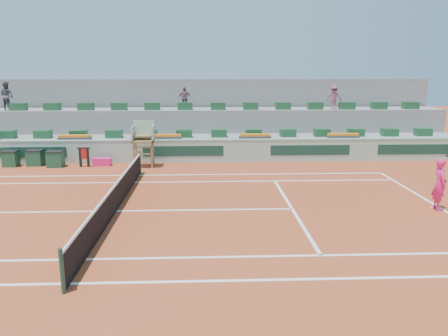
% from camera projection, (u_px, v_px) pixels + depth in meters
% --- Properties ---
extents(ground, '(90.00, 90.00, 0.00)m').
position_uv_depth(ground, '(116.00, 211.00, 15.74)').
color(ground, '#973B1D').
rests_on(ground, ground).
extents(seating_tier_lower, '(36.00, 4.00, 1.20)m').
position_uv_depth(seating_tier_lower, '(152.00, 145.00, 26.04)').
color(seating_tier_lower, gray).
rests_on(seating_tier_lower, ground).
extents(seating_tier_upper, '(36.00, 2.40, 2.60)m').
position_uv_depth(seating_tier_upper, '(154.00, 130.00, 27.44)').
color(seating_tier_upper, gray).
rests_on(seating_tier_upper, ground).
extents(stadium_back_wall, '(36.00, 0.40, 4.40)m').
position_uv_depth(stadium_back_wall, '(157.00, 113.00, 28.81)').
color(stadium_back_wall, gray).
rests_on(stadium_back_wall, ground).
extents(player_bag, '(0.93, 0.41, 0.41)m').
position_uv_depth(player_bag, '(102.00, 162.00, 23.18)').
color(player_bag, '#FB207D').
rests_on(player_bag, ground).
extents(spectator_left, '(1.02, 0.91, 1.72)m').
position_uv_depth(spectator_left, '(7.00, 96.00, 26.07)').
color(spectator_left, '#4B4C57').
rests_on(spectator_left, seating_tier_upper).
extents(spectator_mid, '(0.84, 0.43, 1.38)m').
position_uv_depth(spectator_mid, '(185.00, 98.00, 26.78)').
color(spectator_mid, '#7A5160').
rests_on(spectator_mid, seating_tier_upper).
extents(spectator_right, '(1.05, 0.75, 1.48)m').
position_uv_depth(spectator_right, '(334.00, 97.00, 26.85)').
color(spectator_right, '#8A4555').
rests_on(spectator_right, seating_tier_upper).
extents(court_lines, '(23.89, 11.09, 0.01)m').
position_uv_depth(court_lines, '(116.00, 211.00, 15.74)').
color(court_lines, white).
rests_on(court_lines, ground).
extents(tennis_net, '(0.10, 11.97, 1.10)m').
position_uv_depth(tennis_net, '(115.00, 197.00, 15.63)').
color(tennis_net, black).
rests_on(tennis_net, ground).
extents(advertising_hoarding, '(36.00, 0.34, 1.26)m').
position_uv_depth(advertising_hoarding, '(147.00, 151.00, 23.89)').
color(advertising_hoarding, '#9CC4AC').
rests_on(advertising_hoarding, ground).
extents(umpire_chair, '(1.10, 0.90, 2.40)m').
position_uv_depth(umpire_chair, '(144.00, 137.00, 22.71)').
color(umpire_chair, olive).
rests_on(umpire_chair, ground).
extents(seat_row_lower, '(32.90, 0.60, 0.44)m').
position_uv_depth(seat_row_lower, '(149.00, 133.00, 24.98)').
color(seat_row_lower, '#1A4E29').
rests_on(seat_row_lower, seating_tier_lower).
extents(seat_row_upper, '(32.90, 0.60, 0.44)m').
position_uv_depth(seat_row_upper, '(152.00, 106.00, 26.53)').
color(seat_row_upper, '#1A4E29').
rests_on(seat_row_upper, seating_tier_upper).
extents(flower_planters, '(26.80, 0.36, 0.28)m').
position_uv_depth(flower_planters, '(120.00, 137.00, 24.16)').
color(flower_planters, '#464646').
rests_on(flower_planters, seating_tier_lower).
extents(drink_cooler_a, '(0.83, 0.72, 0.84)m').
position_uv_depth(drink_cooler_a, '(55.00, 159.00, 22.87)').
color(drink_cooler_a, '#18482E').
rests_on(drink_cooler_a, ground).
extents(drink_cooler_b, '(0.81, 0.70, 0.84)m').
position_uv_depth(drink_cooler_b, '(35.00, 158.00, 23.19)').
color(drink_cooler_b, '#18482E').
rests_on(drink_cooler_b, ground).
extents(drink_cooler_c, '(0.75, 0.65, 0.84)m').
position_uv_depth(drink_cooler_c, '(11.00, 158.00, 22.97)').
color(drink_cooler_c, '#18482E').
rests_on(drink_cooler_c, ground).
extents(towel_rack, '(0.68, 0.11, 1.03)m').
position_uv_depth(towel_rack, '(84.00, 155.00, 22.83)').
color(towel_rack, black).
rests_on(towel_rack, ground).
extents(tennis_player, '(0.55, 0.93, 2.28)m').
position_uv_depth(tennis_player, '(440.00, 184.00, 15.77)').
color(tennis_player, '#FB207D').
rests_on(tennis_player, ground).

